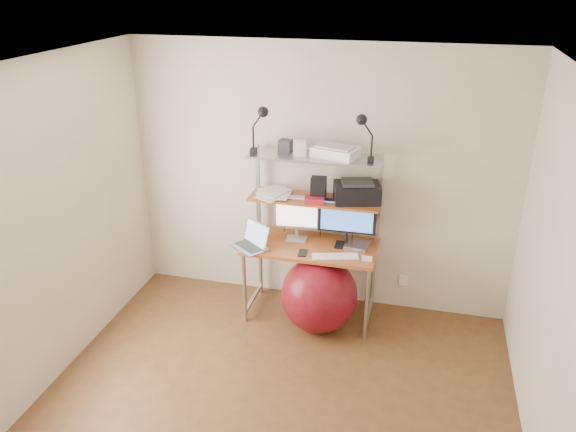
# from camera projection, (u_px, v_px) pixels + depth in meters

# --- Properties ---
(room) EXTENTS (3.60, 3.60, 3.60)m
(room) POSITION_uv_depth(u_px,v_px,m) (266.00, 272.00, 3.62)
(room) COLOR brown
(room) RESTS_ON ground
(computer_desk) EXTENTS (1.20, 0.60, 1.57)m
(computer_desk) POSITION_uv_depth(u_px,v_px,m) (312.00, 221.00, 5.07)
(computer_desk) COLOR #A85920
(computer_desk) RESTS_ON ground
(desktop) EXTENTS (1.20, 0.60, 0.00)m
(desktop) POSITION_uv_depth(u_px,v_px,m) (311.00, 245.00, 5.10)
(desktop) COLOR #A85920
(desktop) RESTS_ON computer_desk
(mid_shelf) EXTENTS (1.18, 0.34, 0.00)m
(mid_shelf) POSITION_uv_depth(u_px,v_px,m) (314.00, 198.00, 5.05)
(mid_shelf) COLOR #A85920
(mid_shelf) RESTS_ON computer_desk
(top_shelf) EXTENTS (1.18, 0.34, 0.00)m
(top_shelf) POSITION_uv_depth(u_px,v_px,m) (315.00, 156.00, 4.89)
(top_shelf) COLOR #A5A5A9
(top_shelf) RESTS_ON computer_desk
(floor) EXTENTS (3.60, 3.60, 0.00)m
(floor) POSITION_uv_depth(u_px,v_px,m) (268.00, 421.00, 4.12)
(floor) COLOR brown
(floor) RESTS_ON ground
(wall_outlet) EXTENTS (0.08, 0.01, 0.12)m
(wall_outlet) POSITION_uv_depth(u_px,v_px,m) (404.00, 280.00, 5.40)
(wall_outlet) COLOR white
(wall_outlet) RESTS_ON room
(monitor_silver) EXTENTS (0.42, 0.16, 0.46)m
(monitor_silver) POSITION_uv_depth(u_px,v_px,m) (297.00, 215.00, 5.12)
(monitor_silver) COLOR #AEAEB3
(monitor_silver) RESTS_ON desktop
(monitor_black) EXTENTS (0.52, 0.15, 0.52)m
(monitor_black) POSITION_uv_depth(u_px,v_px,m) (347.00, 219.00, 5.00)
(monitor_black) COLOR black
(monitor_black) RESTS_ON desktop
(laptop) EXTENTS (0.42, 0.40, 0.29)m
(laptop) POSITION_uv_depth(u_px,v_px,m) (253.00, 242.00, 5.06)
(laptop) COLOR #BABABF
(laptop) RESTS_ON desktop
(keyboard) EXTENTS (0.42, 0.22, 0.01)m
(keyboard) POSITION_uv_depth(u_px,v_px,m) (335.00, 256.00, 4.89)
(keyboard) COLOR white
(keyboard) RESTS_ON desktop
(mouse) EXTENTS (0.09, 0.06, 0.02)m
(mouse) POSITION_uv_depth(u_px,v_px,m) (367.00, 259.00, 4.84)
(mouse) COLOR white
(mouse) RESTS_ON desktop
(mac_mini) EXTENTS (0.23, 0.23, 0.04)m
(mac_mini) POSITION_uv_depth(u_px,v_px,m) (357.00, 246.00, 5.06)
(mac_mini) COLOR #BABABF
(mac_mini) RESTS_ON desktop
(phone) EXTENTS (0.08, 0.14, 0.01)m
(phone) POSITION_uv_depth(u_px,v_px,m) (303.00, 253.00, 4.96)
(phone) COLOR black
(phone) RESTS_ON desktop
(printer) EXTENTS (0.46, 0.36, 0.19)m
(printer) POSITION_uv_depth(u_px,v_px,m) (357.00, 192.00, 4.95)
(printer) COLOR black
(printer) RESTS_ON mid_shelf
(nas_cube) EXTENTS (0.15, 0.15, 0.20)m
(nas_cube) POSITION_uv_depth(u_px,v_px,m) (319.00, 188.00, 5.00)
(nas_cube) COLOR black
(nas_cube) RESTS_ON mid_shelf
(red_box) EXTENTS (0.19, 0.14, 0.05)m
(red_box) POSITION_uv_depth(u_px,v_px,m) (315.00, 200.00, 4.96)
(red_box) COLOR #AC1B26
(red_box) RESTS_ON mid_shelf
(scanner) EXTENTS (0.43, 0.34, 0.10)m
(scanner) POSITION_uv_depth(u_px,v_px,m) (336.00, 151.00, 4.85)
(scanner) COLOR white
(scanner) RESTS_ON top_shelf
(box_white) EXTENTS (0.13, 0.12, 0.13)m
(box_white) POSITION_uv_depth(u_px,v_px,m) (300.00, 148.00, 4.87)
(box_white) COLOR white
(box_white) RESTS_ON top_shelf
(box_grey) EXTENTS (0.12, 0.12, 0.11)m
(box_grey) POSITION_uv_depth(u_px,v_px,m) (286.00, 146.00, 4.98)
(box_grey) COLOR #2F2F32
(box_grey) RESTS_ON top_shelf
(clip_lamp_left) EXTENTS (0.17, 0.09, 0.43)m
(clip_lamp_left) POSITION_uv_depth(u_px,v_px,m) (261.00, 120.00, 4.80)
(clip_lamp_left) COLOR black
(clip_lamp_left) RESTS_ON top_shelf
(clip_lamp_right) EXTENTS (0.16, 0.09, 0.41)m
(clip_lamp_right) POSITION_uv_depth(u_px,v_px,m) (364.00, 128.00, 4.60)
(clip_lamp_right) COLOR black
(clip_lamp_right) RESTS_ON top_shelf
(exercise_ball) EXTENTS (0.69, 0.69, 0.69)m
(exercise_ball) POSITION_uv_depth(u_px,v_px,m) (319.00, 295.00, 5.07)
(exercise_ball) COLOR maroon
(exercise_ball) RESTS_ON floor
(paper_stack) EXTENTS (0.37, 0.42, 0.03)m
(paper_stack) POSITION_uv_depth(u_px,v_px,m) (274.00, 193.00, 5.13)
(paper_stack) COLOR white
(paper_stack) RESTS_ON mid_shelf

